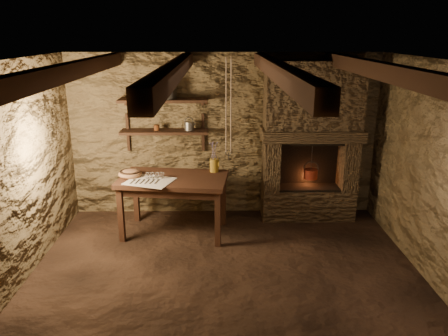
{
  "coord_description": "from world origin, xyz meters",
  "views": [
    {
      "loc": [
        -0.09,
        -4.3,
        2.67
      ],
      "look_at": [
        -0.01,
        0.9,
        1.04
      ],
      "focal_mm": 35.0,
      "sensor_mm": 36.0,
      "label": 1
    }
  ],
  "objects_px": {
    "iron_stockpot": "(168,92)",
    "red_pot": "(311,173)",
    "wooden_bowl": "(130,174)",
    "work_table": "(174,203)",
    "stoneware_jug": "(214,159)"
  },
  "relations": [
    {
      "from": "iron_stockpot",
      "to": "red_pot",
      "type": "distance_m",
      "value": 2.35
    },
    {
      "from": "work_table",
      "to": "iron_stockpot",
      "type": "relative_size",
      "value": 6.3
    },
    {
      "from": "stoneware_jug",
      "to": "wooden_bowl",
      "type": "bearing_deg",
      "value": -146.76
    },
    {
      "from": "wooden_bowl",
      "to": "iron_stockpot",
      "type": "distance_m",
      "value": 1.26
    },
    {
      "from": "stoneware_jug",
      "to": "iron_stockpot",
      "type": "height_order",
      "value": "iron_stockpot"
    },
    {
      "from": "stoneware_jug",
      "to": "wooden_bowl",
      "type": "height_order",
      "value": "stoneware_jug"
    },
    {
      "from": "work_table",
      "to": "red_pot",
      "type": "relative_size",
      "value": 2.79
    },
    {
      "from": "wooden_bowl",
      "to": "red_pot",
      "type": "distance_m",
      "value": 2.57
    },
    {
      "from": "work_table",
      "to": "iron_stockpot",
      "type": "distance_m",
      "value": 1.55
    },
    {
      "from": "red_pot",
      "to": "stoneware_jug",
      "type": "bearing_deg",
      "value": -170.27
    },
    {
      "from": "work_table",
      "to": "iron_stockpot",
      "type": "xyz_separation_m",
      "value": [
        -0.09,
        0.6,
        1.42
      ]
    },
    {
      "from": "wooden_bowl",
      "to": "work_table",
      "type": "bearing_deg",
      "value": -3.79
    },
    {
      "from": "wooden_bowl",
      "to": "iron_stockpot",
      "type": "xyz_separation_m",
      "value": [
        0.49,
        0.56,
        1.01
      ]
    },
    {
      "from": "work_table",
      "to": "stoneware_jug",
      "type": "bearing_deg",
      "value": 30.19
    },
    {
      "from": "work_table",
      "to": "iron_stockpot",
      "type": "bearing_deg",
      "value": 105.56
    }
  ]
}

